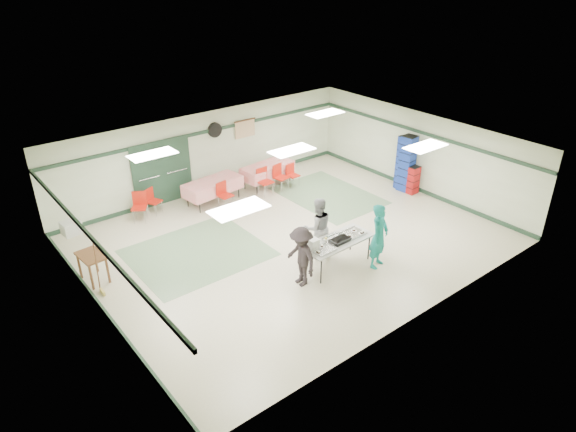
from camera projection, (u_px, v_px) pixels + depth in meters
floor at (292, 239)px, 14.71m from camera, size 11.00×11.00×0.00m
ceiling at (292, 150)px, 13.47m from camera, size 11.00×11.00×0.00m
wall_back at (208, 151)px, 17.21m from camera, size 11.00×0.00×11.00m
wall_front at (424, 266)px, 10.97m from camera, size 11.00×0.00×11.00m
wall_left at (93, 264)px, 11.05m from camera, size 0.00×9.00×9.00m
wall_right at (420, 152)px, 17.13m from camera, size 0.00×9.00×9.00m
trim_back at (207, 132)px, 16.87m from camera, size 11.00×0.06×0.10m
baseboard_back at (211, 187)px, 17.79m from camera, size 11.00×0.06×0.12m
trim_left at (89, 235)px, 10.74m from camera, size 0.06×9.00×0.10m
baseboard_left at (105, 311)px, 11.66m from camera, size 0.06×9.00×0.12m
trim_right at (422, 132)px, 16.79m from camera, size 0.06×9.00×0.10m
baseboard_right at (415, 188)px, 17.71m from camera, size 0.06×9.00×0.12m
green_patch_a at (198, 253)px, 14.02m from camera, size 3.50×3.00×0.01m
green_patch_b at (328, 195)px, 17.30m from camera, size 2.50×3.50×0.01m
double_door_left at (148, 176)px, 16.09m from camera, size 0.90×0.06×2.10m
double_door_right at (176, 169)px, 16.62m from camera, size 0.90×0.06×2.10m
door_frame at (162, 173)px, 16.34m from camera, size 2.00×0.03×2.15m
wall_fan at (215, 130)px, 17.01m from camera, size 0.50×0.10×0.50m
scroll_banner at (245, 129)px, 17.77m from camera, size 0.80×0.02×0.60m
serving_table at (337, 242)px, 13.13m from camera, size 2.03×0.87×0.76m
sheet_tray_right at (353, 234)px, 13.40m from camera, size 0.64×0.49×0.02m
sheet_tray_mid at (335, 239)px, 13.13m from camera, size 0.57×0.44×0.02m
sheet_tray_left at (324, 250)px, 12.67m from camera, size 0.56×0.43×0.02m
baking_pan at (340, 240)px, 13.04m from camera, size 0.53×0.34×0.08m
foam_box_stack at (313, 244)px, 12.68m from camera, size 0.25×0.23×0.28m
volunteer_teal at (379, 236)px, 13.07m from camera, size 0.74×0.60×1.75m
volunteer_grey at (318, 227)px, 13.57m from camera, size 0.97×0.85×1.67m
volunteer_dark at (301, 257)px, 12.38m from camera, size 0.68×1.06×1.56m
dining_table_a at (267, 170)px, 17.82m from camera, size 1.98×1.05×0.77m
dining_table_b at (213, 186)px, 16.60m from camera, size 2.01×1.08×0.77m
chair_a at (279, 174)px, 17.48m from camera, size 0.49×0.49×0.91m
chair_b at (264, 179)px, 17.11m from camera, size 0.45×0.45×0.94m
chair_c at (292, 173)px, 17.80m from camera, size 0.40×0.40×0.79m
chair_d at (223, 192)px, 16.25m from camera, size 0.46×0.46×0.87m
chair_loose_a at (152, 199)px, 15.90m from camera, size 0.52×0.52×0.83m
chair_loose_b at (139, 204)px, 15.46m from camera, size 0.59×0.59×0.92m
crate_stack_blue_a at (407, 164)px, 17.24m from camera, size 0.48×0.48×1.95m
crate_stack_red at (412, 180)px, 17.27m from camera, size 0.38×0.38×0.97m
crate_stack_blue_b at (403, 163)px, 17.38m from camera, size 0.42×0.42×1.88m
printer_table at (92, 259)px, 12.57m from camera, size 0.60×0.86×0.74m
office_printer at (71, 228)px, 13.36m from camera, size 0.49×0.44×0.36m
broom at (97, 267)px, 12.05m from camera, size 0.08×0.23×1.41m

